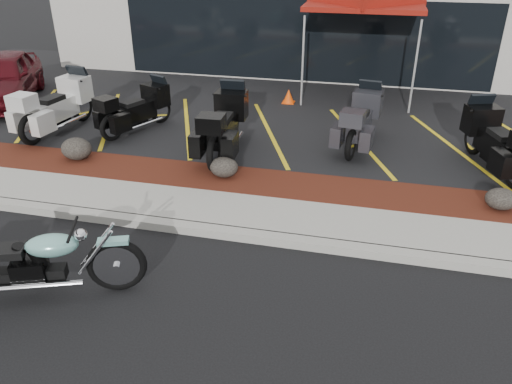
% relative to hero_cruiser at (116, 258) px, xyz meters
% --- Properties ---
extents(ground, '(90.00, 90.00, 0.00)m').
position_rel_hero_cruiser_xyz_m(ground, '(0.84, 0.84, -0.56)').
color(ground, black).
rests_on(ground, ground).
extents(curb, '(24.00, 0.25, 0.15)m').
position_rel_hero_cruiser_xyz_m(curb, '(0.84, 1.74, -0.48)').
color(curb, gray).
rests_on(curb, ground).
extents(sidewalk, '(24.00, 1.20, 0.15)m').
position_rel_hero_cruiser_xyz_m(sidewalk, '(0.84, 2.44, -0.48)').
color(sidewalk, gray).
rests_on(sidewalk, ground).
extents(mulch_bed, '(24.00, 1.20, 0.16)m').
position_rel_hero_cruiser_xyz_m(mulch_bed, '(0.84, 3.64, -0.48)').
color(mulch_bed, '#3A0F0D').
rests_on(mulch_bed, ground).
extents(upper_lot, '(26.00, 9.60, 0.15)m').
position_rel_hero_cruiser_xyz_m(upper_lot, '(0.84, 9.04, -0.48)').
color(upper_lot, black).
rests_on(upper_lot, ground).
extents(dealership_building, '(18.00, 8.16, 4.00)m').
position_rel_hero_cruiser_xyz_m(dealership_building, '(0.84, 15.31, 1.45)').
color(dealership_building, '#A69F96').
rests_on(dealership_building, ground).
extents(boulder_left, '(0.68, 0.57, 0.48)m').
position_rel_hero_cruiser_xyz_m(boulder_left, '(-2.93, 3.79, -0.16)').
color(boulder_left, black).
rests_on(boulder_left, mulch_bed).
extents(boulder_mid, '(0.59, 0.49, 0.42)m').
position_rel_hero_cruiser_xyz_m(boulder_mid, '(0.47, 3.69, -0.19)').
color(boulder_mid, black).
rests_on(boulder_mid, mulch_bed).
extents(boulder_right, '(0.55, 0.46, 0.39)m').
position_rel_hero_cruiser_xyz_m(boulder_right, '(5.72, 3.55, -0.20)').
color(boulder_right, black).
rests_on(boulder_right, mulch_bed).
extents(hero_cruiser, '(3.25, 1.87, 1.12)m').
position_rel_hero_cruiser_xyz_m(hero_cruiser, '(0.00, 0.00, 0.00)').
color(hero_cruiser, '#6CA9A0').
rests_on(hero_cruiser, ground).
extents(touring_white, '(1.30, 2.62, 1.46)m').
position_rel_hero_cruiser_xyz_m(touring_white, '(-4.16, 6.14, 0.32)').
color(touring_white, silver).
rests_on(touring_white, upper_lot).
extents(touring_black_front, '(1.65, 2.34, 1.27)m').
position_rel_hero_cruiser_xyz_m(touring_black_front, '(-2.07, 6.46, 0.23)').
color(touring_black_front, black).
rests_on(touring_black_front, upper_lot).
extents(touring_black_mid, '(1.08, 2.56, 1.47)m').
position_rel_hero_cruiser_xyz_m(touring_black_mid, '(0.09, 5.78, 0.32)').
color(touring_black_mid, black).
rests_on(touring_black_mid, upper_lot).
extents(touring_grey, '(1.26, 2.46, 1.37)m').
position_rel_hero_cruiser_xyz_m(touring_grey, '(3.20, 6.84, 0.27)').
color(touring_grey, '#2A2A2F').
rests_on(touring_grey, upper_lot).
extents(touring_black_rear, '(1.63, 2.56, 1.39)m').
position_rel_hero_cruiser_xyz_m(touring_black_rear, '(5.59, 6.15, 0.29)').
color(touring_black_rear, black).
rests_on(touring_black_rear, upper_lot).
extents(parked_car, '(3.26, 4.52, 1.43)m').
position_rel_hero_cruiser_xyz_m(parked_car, '(-7.27, 7.13, 0.31)').
color(parked_car, '#44090F').
rests_on(parked_car, upper_lot).
extents(traffic_cone, '(0.35, 0.35, 0.40)m').
position_rel_hero_cruiser_xyz_m(traffic_cone, '(0.88, 8.96, -0.21)').
color(traffic_cone, '#EE4807').
rests_on(traffic_cone, upper_lot).
extents(popup_canopy, '(3.37, 3.37, 3.03)m').
position_rel_hero_cruiser_xyz_m(popup_canopy, '(2.79, 10.35, 2.34)').
color(popup_canopy, silver).
rests_on(popup_canopy, upper_lot).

